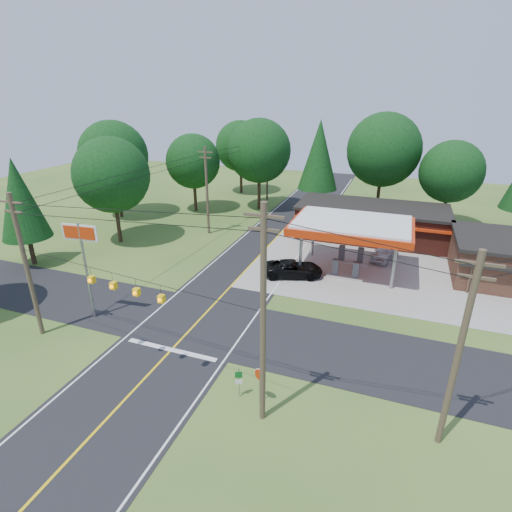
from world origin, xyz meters
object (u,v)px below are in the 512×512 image
(gas_canopy, at_px, (352,227))
(sedan_car, at_px, (384,252))
(suv_car, at_px, (293,269))
(big_stop_sign, at_px, (82,248))
(octagonal_stop_sign, at_px, (260,378))

(gas_canopy, xyz_separation_m, sedan_car, (3.00, 4.00, -3.53))
(sedan_car, bearing_deg, suv_car, -122.95)
(big_stop_sign, distance_m, octagonal_stop_sign, 15.61)
(gas_canopy, xyz_separation_m, suv_car, (-4.50, -3.00, -3.53))
(gas_canopy, bearing_deg, big_stop_sign, -137.83)
(sedan_car, distance_m, big_stop_sign, 27.71)
(suv_car, height_order, octagonal_stop_sign, octagonal_stop_sign)
(gas_canopy, xyz_separation_m, big_stop_sign, (-16.57, -15.01, 1.28))
(gas_canopy, distance_m, sedan_car, 6.12)
(sedan_car, height_order, big_stop_sign, big_stop_sign)
(octagonal_stop_sign, bearing_deg, big_stop_sign, 164.64)
(big_stop_sign, bearing_deg, suv_car, 44.85)
(suv_car, relative_size, big_stop_sign, 0.71)
(suv_car, relative_size, octagonal_stop_sign, 2.40)
(gas_canopy, height_order, octagonal_stop_sign, gas_canopy)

